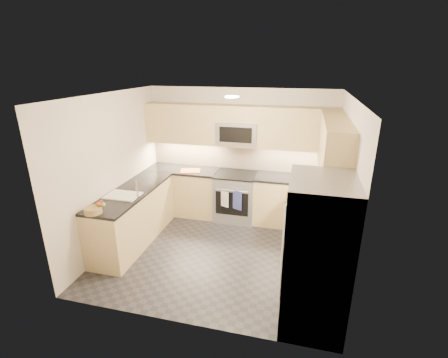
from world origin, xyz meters
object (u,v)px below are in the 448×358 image
Objects in this scene: refrigerator at (316,254)px; utensil_bowl at (309,175)px; cutting_board at (190,171)px; gas_range at (236,197)px; microwave at (238,133)px; fruit_basket at (93,210)px.

refrigerator is 2.47m from utensil_bowl.
refrigerator reaches higher than cutting_board.
gas_range is 1.25m from microwave.
refrigerator is at bearing -87.52° from utensil_bowl.
utensil_bowl is (1.34, 0.04, 0.55)m from gas_range.
fruit_basket is (-0.68, -2.11, 0.04)m from cutting_board.
refrigerator is (1.45, -2.55, -0.80)m from microwave.
fruit_basket reaches higher than gas_range.
fruit_basket is at bearing 175.39° from refrigerator.
fruit_basket is at bearing -142.69° from utensil_bowl.
fruit_basket is at bearing -124.29° from microwave.
cutting_board is at bearing 134.89° from refrigerator.
microwave reaches higher than fruit_basket.
microwave reaches higher than cutting_board.
microwave is at bearing 90.00° from gas_range.
utensil_bowl is at bearing -3.59° from microwave.
gas_range is at bearing -90.00° from microwave.
microwave is 1.51m from utensil_bowl.
microwave reaches higher than utensil_bowl.
microwave reaches higher than refrigerator.
microwave is 3.15× the size of fruit_basket.
gas_range is 3.78× the size of fruit_basket.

